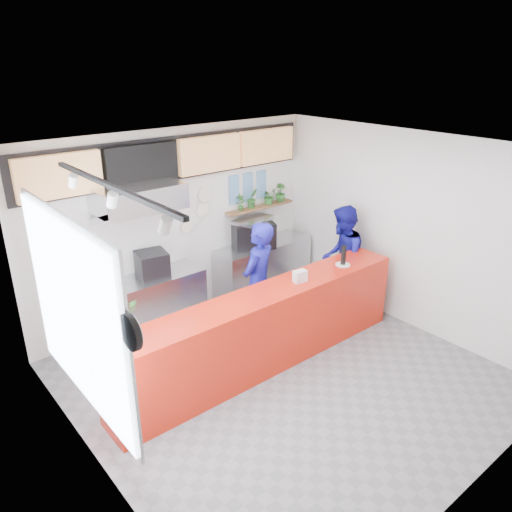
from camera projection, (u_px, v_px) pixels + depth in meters
floor at (284, 378)px, 6.62m from camera, size 5.00×5.00×0.00m
ceiling at (290, 151)px, 5.49m from camera, size 5.00×5.00×0.00m
wall_back at (178, 224)px, 7.83m from camera, size 5.00×0.00×5.00m
wall_left at (87, 346)px, 4.57m from camera, size 0.00×5.00×5.00m
wall_right at (408, 231)px, 7.53m from camera, size 0.00×5.00×5.00m
service_counter at (265, 330)px, 6.70m from camera, size 4.50×0.60×1.10m
cream_band at (174, 154)px, 7.41m from camera, size 5.00×0.02×0.80m
prep_bench at (147, 306)px, 7.54m from camera, size 1.80×0.60×0.90m
panini_oven at (152, 264)px, 7.39m from camera, size 0.50×0.50×0.38m
extraction_hood at (139, 198)px, 6.87m from camera, size 1.20×0.70×0.35m
hood_lip at (140, 212)px, 6.94m from camera, size 1.20×0.69×0.31m
right_bench at (263, 267)px, 8.91m from camera, size 1.80×0.60×0.90m
espresso_machine at (253, 234)px, 8.52m from camera, size 0.83×0.73×0.44m
espresso_tray at (253, 220)px, 8.42m from camera, size 0.80×0.67×0.06m
herb_shelf at (260, 207)px, 8.71m from camera, size 1.40×0.18×0.04m
menu_board_far_left at (59, 176)px, 6.32m from camera, size 1.10×0.10×0.55m
menu_board_mid_left at (142, 164)px, 7.00m from camera, size 1.10×0.10×0.55m
menu_board_mid_right at (210, 154)px, 7.69m from camera, size 1.10×0.10×0.55m
menu_board_far_right at (267, 146)px, 8.38m from camera, size 1.10×0.10×0.55m
soffit at (175, 158)px, 7.41m from camera, size 4.80×0.04×0.65m
window_pane at (75, 314)px, 4.73m from camera, size 0.04×2.20×1.90m
window_frame at (77, 313)px, 4.74m from camera, size 0.03×2.30×2.00m
wall_clock_rim at (130, 332)px, 3.75m from camera, size 0.05×0.30×0.30m
wall_clock_face at (134, 331)px, 3.77m from camera, size 0.02×0.26×0.26m
track_rail at (111, 186)px, 4.27m from camera, size 0.05×2.40×0.04m
dec_plate_a at (186, 208)px, 7.81m from camera, size 0.24×0.03×0.24m
dec_plate_b at (203, 210)px, 8.02m from camera, size 0.24×0.03×0.24m
dec_plate_c at (187, 226)px, 7.92m from camera, size 0.24×0.03×0.24m
dec_plate_d at (204, 195)px, 7.96m from camera, size 0.24×0.03×0.24m
photo_frame_a at (234, 183)px, 8.28m from camera, size 0.20×0.02×0.25m
photo_frame_b at (248, 180)px, 8.46m from camera, size 0.20×0.02×0.25m
photo_frame_c at (261, 177)px, 8.64m from camera, size 0.20×0.02×0.25m
photo_frame_d at (234, 197)px, 8.38m from camera, size 0.20×0.02×0.25m
photo_frame_e at (248, 194)px, 8.55m from camera, size 0.20×0.02×0.25m
photo_frame_f at (261, 191)px, 8.73m from camera, size 0.20×0.02×0.25m
staff_center at (258, 282)px, 7.24m from camera, size 0.78×0.64×1.82m
staff_right at (341, 259)px, 8.12m from camera, size 1.09×1.03×1.77m
herb_a at (241, 202)px, 8.40m from camera, size 0.15×0.11×0.28m
herb_b at (252, 198)px, 8.54m from camera, size 0.21×0.17×0.34m
herb_c at (269, 196)px, 8.77m from camera, size 0.29×0.26×0.29m
herb_d at (280, 192)px, 8.93m from camera, size 0.21×0.19×0.32m
glass_vase at (124, 338)px, 5.24m from camera, size 0.26×0.26×0.24m
basil_vase at (122, 315)px, 5.14m from camera, size 0.32×0.28×0.35m
napkin_holder at (300, 276)px, 6.78m from camera, size 0.20×0.14×0.16m
white_plate at (343, 265)px, 7.34m from camera, size 0.26×0.26×0.02m
pepper_mill at (343, 255)px, 7.28m from camera, size 0.07×0.07×0.29m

